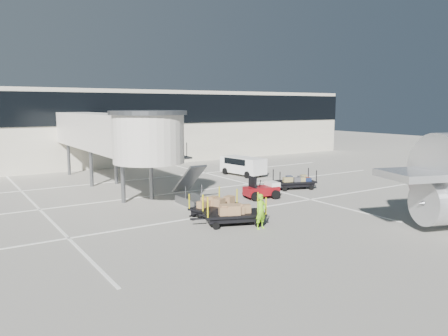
{
  "coord_description": "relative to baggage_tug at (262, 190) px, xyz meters",
  "views": [
    {
      "loc": [
        -14.85,
        -19.08,
        6.34
      ],
      "look_at": [
        1.71,
        6.19,
        2.0
      ],
      "focal_mm": 35.0,
      "sensor_mm": 36.0,
      "label": 1
    }
  ],
  "objects": [
    {
      "name": "box_cart_near",
      "position": [
        -5.38,
        -4.43,
        0.04
      ],
      "size": [
        4.04,
        2.66,
        1.57
      ],
      "rotation": [
        0.0,
        0.0,
        -0.36
      ],
      "color": "black",
      "rests_on": "ground"
    },
    {
      "name": "minivan",
      "position": [
        4.71,
        8.96,
        0.43
      ],
      "size": [
        2.44,
        4.62,
        1.67
      ],
      "rotation": [
        0.0,
        0.0,
        0.14
      ],
      "color": "white",
      "rests_on": "ground"
    },
    {
      "name": "box_cart_far",
      "position": [
        -5.33,
        -2.24,
        -0.03
      ],
      "size": [
        3.67,
        2.41,
        1.42
      ],
      "rotation": [
        0.0,
        0.0,
        0.36
      ],
      "color": "black",
      "rests_on": "ground"
    },
    {
      "name": "terminal",
      "position": [
        -3.83,
        25.84,
        3.54
      ],
      "size": [
        64.0,
        12.11,
        15.2
      ],
      "color": "silver",
      "rests_on": "ground"
    },
    {
      "name": "jet_bridge",
      "position": [
        -7.44,
        8.16,
        3.72
      ],
      "size": [
        5.7,
        20.4,
        6.03
      ],
      "color": "silver",
      "rests_on": "ground"
    },
    {
      "name": "baggage_tug",
      "position": [
        0.0,
        0.0,
        0.0
      ],
      "size": [
        2.53,
        1.82,
        1.56
      ],
      "rotation": [
        0.0,
        0.0,
        -0.15
      ],
      "color": "maroon",
      "rests_on": "ground"
    },
    {
      "name": "ground",
      "position": [
        -3.47,
        -4.11,
        -0.57
      ],
      "size": [
        140.0,
        140.0,
        0.0
      ],
      "primitive_type": "plane",
      "color": "#B9B4A5",
      "rests_on": "ground"
    },
    {
      "name": "suitcase_cart",
      "position": [
        4.18,
        1.33,
        -0.04
      ],
      "size": [
        3.85,
        2.43,
        1.48
      ],
      "rotation": [
        0.0,
        0.0,
        -0.32
      ],
      "color": "black",
      "rests_on": "ground"
    },
    {
      "name": "ground_worker",
      "position": [
        -4.69,
        -5.86,
        0.36
      ],
      "size": [
        0.73,
        0.53,
        1.85
      ],
      "primitive_type": "imported",
      "rotation": [
        0.0,
        0.0,
        0.14
      ],
      "color": "#7CD716",
      "rests_on": "ground"
    },
    {
      "name": "lane_markings",
      "position": [
        -4.14,
        5.23,
        -0.56
      ],
      "size": [
        40.0,
        30.0,
        0.02
      ],
      "color": "white",
      "rests_on": "ground"
    }
  ]
}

